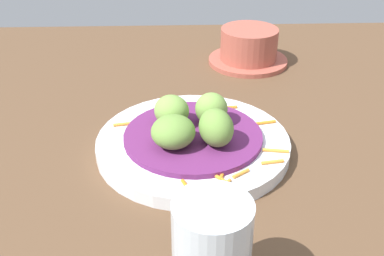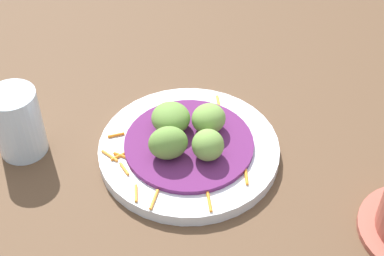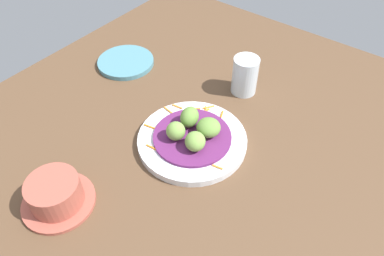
% 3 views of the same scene
% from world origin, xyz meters
% --- Properties ---
extents(table_surface, '(1.10, 1.10, 0.02)m').
position_xyz_m(table_surface, '(0.00, 0.00, 0.01)').
color(table_surface, brown).
rests_on(table_surface, ground).
extents(main_plate, '(0.24, 0.24, 0.02)m').
position_xyz_m(main_plate, '(-0.05, 0.01, 0.03)').
color(main_plate, silver).
rests_on(main_plate, table_surface).
extents(cabbage_bed, '(0.17, 0.17, 0.01)m').
position_xyz_m(cabbage_bed, '(-0.05, 0.01, 0.04)').
color(cabbage_bed, '#60235B').
rests_on(cabbage_bed, main_plate).
extents(carrot_garnish, '(0.20, 0.22, 0.00)m').
position_xyz_m(carrot_garnish, '(-0.01, 0.05, 0.04)').
color(carrot_garnish, orange).
rests_on(carrot_garnish, main_plate).
extents(guac_scoop_left, '(0.05, 0.05, 0.04)m').
position_xyz_m(guac_scoop_left, '(-0.08, 0.04, 0.06)').
color(guac_scoop_left, '#759E47').
rests_on(guac_scoop_left, cabbage_bed).
extents(guac_scoop_center, '(0.06, 0.06, 0.04)m').
position_xyz_m(guac_scoop_center, '(-0.07, -0.02, 0.06)').
color(guac_scoop_center, '#759E47').
rests_on(guac_scoop_center, cabbage_bed).
extents(guac_scoop_right, '(0.07, 0.07, 0.04)m').
position_xyz_m(guac_scoop_right, '(-0.02, -0.01, 0.06)').
color(guac_scoop_right, olive).
rests_on(guac_scoop_right, cabbage_bed).
extents(guac_scoop_back, '(0.06, 0.05, 0.05)m').
position_xyz_m(guac_scoop_back, '(-0.03, 0.04, 0.07)').
color(guac_scoop_back, olive).
rests_on(guac_scoop_back, cabbage_bed).
extents(water_glass, '(0.06, 0.06, 0.10)m').
position_xyz_m(water_glass, '(0.18, 0.02, 0.07)').
color(water_glass, silver).
rests_on(water_glass, table_surface).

